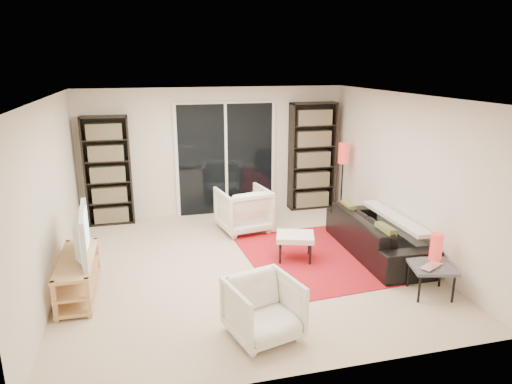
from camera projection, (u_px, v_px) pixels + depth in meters
floor at (244, 265)px, 6.63m from camera, size 5.00×5.00×0.00m
wall_back at (215, 152)px, 8.63m from camera, size 5.00×0.02×2.40m
wall_front at (306, 257)px, 3.97m from camera, size 5.00×0.02×2.40m
wall_left at (49, 198)px, 5.72m from camera, size 0.02×5.00×2.40m
wall_right at (405, 175)px, 6.89m from camera, size 0.02×5.00×2.40m
ceiling at (243, 97)px, 5.97m from camera, size 5.00×5.00×0.02m
sliding_door at (226, 159)px, 8.69m from camera, size 1.92×0.08×2.16m
bookshelf_left at (108, 171)px, 8.08m from camera, size 0.80×0.30×1.95m
bookshelf_right at (312, 156)px, 8.96m from camera, size 0.90×0.30×2.10m
tv_stand at (78, 275)px, 5.72m from camera, size 0.42×1.31×0.50m
tv at (75, 234)px, 5.58m from camera, size 0.22×1.08×0.62m
rug at (309, 258)px, 6.84m from camera, size 1.91×2.49×0.01m
sofa at (377, 234)px, 6.94m from camera, size 0.87×2.14×0.62m
armchair_back at (244, 209)px, 7.89m from camera, size 0.95×0.96×0.76m
armchair_front at (263, 309)px, 4.82m from camera, size 0.85×0.87×0.65m
ottoman at (295, 238)px, 6.72m from camera, size 0.66×0.59×0.40m
side_table at (432, 268)px, 5.70m from camera, size 0.63×0.63×0.40m
laptop at (435, 268)px, 5.58m from camera, size 0.40×0.35×0.03m
table_lamp at (436, 247)px, 5.80m from camera, size 0.16×0.16×0.35m
floor_lamp at (343, 161)px, 8.46m from camera, size 0.21×0.21×1.41m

